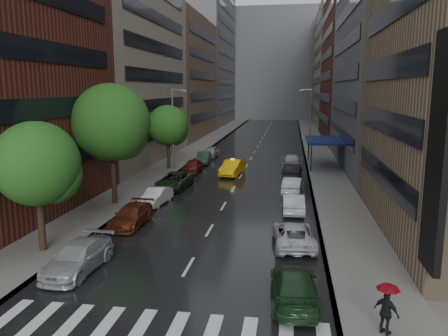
{
  "coord_description": "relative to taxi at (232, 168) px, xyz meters",
  "views": [
    {
      "loc": [
        5.04,
        -16.86,
        9.15
      ],
      "look_at": [
        0.0,
        16.31,
        3.0
      ],
      "focal_mm": 35.0,
      "sensor_mm": 36.0,
      "label": 1
    }
  ],
  "objects": [
    {
      "name": "crosswalk",
      "position": [
        1.15,
        -30.5,
        -0.8
      ],
      "size": [
        13.15,
        2.8,
        0.01
      ],
      "color": "silver",
      "rests_on": "ground"
    },
    {
      "name": "parked_cars_left",
      "position": [
        -4.45,
        -7.77,
        -0.1
      ],
      "size": [
        2.81,
        42.2,
        1.48
      ],
      "color": "#A5A4A9",
      "rests_on": "ground"
    },
    {
      "name": "road",
      "position": [
        0.95,
        21.5,
        -0.81
      ],
      "size": [
        14.0,
        140.0,
        0.01
      ],
      "primitive_type": "cube",
      "color": "black",
      "rests_on": "ground"
    },
    {
      "name": "tree_far",
      "position": [
        -7.65,
        2.25,
        4.19
      ],
      "size": [
        4.59,
        4.59,
        7.32
      ],
      "color": "#382619",
      "rests_on": "ground"
    },
    {
      "name": "awning",
      "position": [
        9.93,
        6.5,
        2.32
      ],
      "size": [
        4.0,
        8.0,
        3.12
      ],
      "color": "navy",
      "rests_on": "sidewalk_right"
    },
    {
      "name": "building_far",
      "position": [
        0.95,
        89.5,
        15.19
      ],
      "size": [
        40.0,
        14.0,
        32.0
      ],
      "primitive_type": "cube",
      "color": "slate",
      "rests_on": "ground"
    },
    {
      "name": "ground",
      "position": [
        0.95,
        -28.5,
        -0.81
      ],
      "size": [
        220.0,
        220.0,
        0.0
      ],
      "primitive_type": "plane",
      "color": "gray",
      "rests_on": "ground"
    },
    {
      "name": "taxi",
      "position": [
        0.0,
        0.0,
        0.0
      ],
      "size": [
        2.4,
        5.14,
        1.63
      ],
      "primitive_type": "imported",
      "rotation": [
        0.0,
        0.0,
        -0.14
      ],
      "color": "#FBB60D",
      "rests_on": "ground"
    },
    {
      "name": "street_lamp_right",
      "position": [
        8.67,
        16.5,
        4.07
      ],
      "size": [
        1.74,
        0.22,
        9.0
      ],
      "color": "gray",
      "rests_on": "sidewalk_right"
    },
    {
      "name": "sidewalk_left",
      "position": [
        -8.05,
        21.5,
        -0.74
      ],
      "size": [
        4.0,
        140.0,
        0.15
      ],
      "primitive_type": "cube",
      "color": "gray",
      "rests_on": "ground"
    },
    {
      "name": "sidewalk_right",
      "position": [
        9.95,
        21.5,
        -0.74
      ],
      "size": [
        4.0,
        140.0,
        0.15
      ],
      "primitive_type": "cube",
      "color": "gray",
      "rests_on": "ground"
    },
    {
      "name": "tree_near",
      "position": [
        -7.65,
        -23.72,
        4.26
      ],
      "size": [
        4.66,
        4.66,
        7.42
      ],
      "color": "#382619",
      "rests_on": "ground"
    },
    {
      "name": "ped_red_umbrella",
      "position": [
        9.68,
        -29.79,
        0.51
      ],
      "size": [
        1.02,
        0.99,
        2.01
      ],
      "color": "black",
      "rests_on": "sidewalk_right"
    },
    {
      "name": "street_lamp_left",
      "position": [
        -6.78,
        1.5,
        4.07
      ],
      "size": [
        1.74,
        0.22,
        9.0
      ],
      "color": "gray",
      "rests_on": "sidewalk_left"
    },
    {
      "name": "parked_cars_right",
      "position": [
        6.35,
        -10.25,
        -0.07
      ],
      "size": [
        2.76,
        38.36,
        1.57
      ],
      "color": "#1B3D1F",
      "rests_on": "ground"
    },
    {
      "name": "tree_mid",
      "position": [
        -7.65,
        -13.42,
        5.73
      ],
      "size": [
        5.99,
        5.99,
        9.55
      ],
      "color": "#382619",
      "rests_on": "ground"
    },
    {
      "name": "buildings_left",
      "position": [
        -14.05,
        30.29,
        15.17
      ],
      "size": [
        8.0,
        108.0,
        38.0
      ],
      "color": "maroon",
      "rests_on": "ground"
    },
    {
      "name": "buildings_right",
      "position": [
        15.94,
        28.2,
        14.22
      ],
      "size": [
        8.05,
        109.1,
        36.0
      ],
      "color": "#937A5B",
      "rests_on": "ground"
    }
  ]
}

